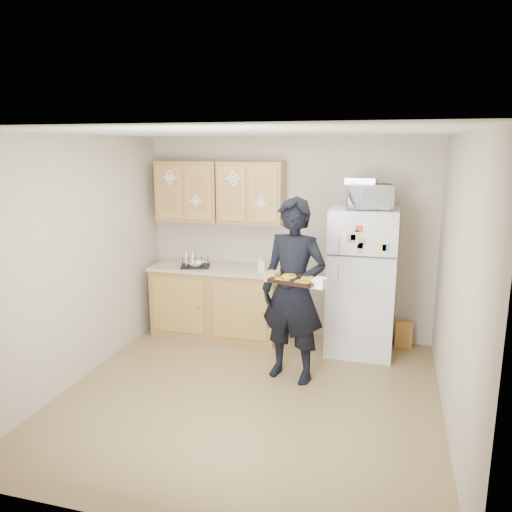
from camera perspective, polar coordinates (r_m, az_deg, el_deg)
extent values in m
plane|color=brown|center=(5.04, -0.84, -15.73)|extent=(3.60, 3.60, 0.00)
plane|color=white|center=(4.45, -0.95, 13.96)|extent=(3.60, 3.60, 0.00)
cube|color=#AA9E8A|center=(6.30, 3.70, 2.06)|extent=(3.60, 0.04, 2.50)
cube|color=#AA9E8A|center=(2.99, -10.76, -10.04)|extent=(3.60, 0.04, 2.50)
cube|color=#AA9E8A|center=(5.37, -19.68, -0.47)|extent=(0.04, 3.60, 2.50)
cube|color=#AA9E8A|center=(4.45, 22.00, -3.22)|extent=(0.04, 3.60, 2.50)
cube|color=silver|center=(5.91, 11.97, -2.86)|extent=(0.75, 0.70, 1.70)
cube|color=#956333|center=(6.42, -4.47, -5.29)|extent=(1.60, 0.60, 0.86)
cube|color=#BAAC8F|center=(6.30, -4.53, -1.39)|extent=(1.64, 0.64, 0.04)
cube|color=#956333|center=(6.42, -7.66, 7.35)|extent=(0.80, 0.33, 0.75)
cube|color=#956333|center=(6.14, -0.54, 7.24)|extent=(0.80, 0.33, 0.75)
cube|color=gold|center=(6.34, 16.53, -8.60)|extent=(0.20, 0.07, 0.32)
imported|color=black|center=(5.08, 4.30, -3.98)|extent=(0.78, 0.61, 1.90)
cube|color=black|center=(4.74, 4.52, -2.81)|extent=(0.50, 0.42, 0.04)
cylinder|color=#F8A31F|center=(4.72, 3.02, -2.66)|extent=(0.15, 0.15, 0.02)
cylinder|color=#F8A31F|center=(4.63, 5.28, -2.98)|extent=(0.15, 0.15, 0.02)
cylinder|color=#F8A31F|center=(4.84, 3.79, -2.27)|extent=(0.15, 0.15, 0.02)
cylinder|color=#F8A31F|center=(4.76, 6.00, -2.57)|extent=(0.15, 0.15, 0.02)
imported|color=silver|center=(5.68, 12.86, 6.61)|extent=(0.53, 0.40, 0.27)
cube|color=silver|center=(5.70, 11.97, 8.40)|extent=(0.36, 0.27, 0.07)
cube|color=black|center=(6.29, -6.95, -0.63)|extent=(0.41, 0.35, 0.14)
imported|color=white|center=(6.29, -6.88, -0.88)|extent=(0.20, 0.20, 0.05)
imported|color=silver|center=(6.05, 0.59, -0.91)|extent=(0.10, 0.10, 0.17)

